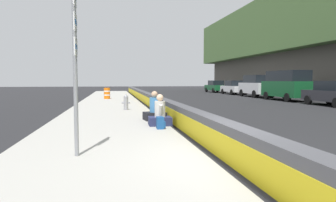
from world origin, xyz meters
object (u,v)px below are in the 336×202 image
backpack (160,123)px  parked_car_third (334,93)px  parked_car_fourth (287,85)px  seated_person_foreground (160,116)px  parked_car_far (234,87)px  parked_car_farther (216,86)px  seated_person_middle (155,111)px  construction_barrel (107,93)px  route_sign_post (75,57)px  fire_hydrant (126,102)px  parked_car_midline (256,86)px

backpack → parked_car_third: (8.18, -13.12, 0.53)m
parked_car_third → parked_car_fourth: parked_car_fourth is taller
seated_person_foreground → parked_car_far: parked_car_far is taller
parked_car_far → parked_car_farther: bearing=1.6°
backpack → parked_car_farther: 34.30m
seated_person_middle → construction_barrel: (14.52, 2.16, 0.11)m
route_sign_post → fire_hydrant: bearing=-8.3°
route_sign_post → seated_person_middle: (5.47, -2.41, -1.73)m
construction_barrel → parked_car_third: (-8.57, -15.17, 0.24)m
parked_car_farther → parked_car_fourth: bearing=-179.7°
construction_barrel → parked_car_midline: (2.74, -15.24, 0.56)m
route_sign_post → parked_car_third: 19.24m
parked_car_third → parked_car_midline: 11.31m
seated_person_foreground → parked_car_third: (7.40, -13.01, 0.37)m
construction_barrel → parked_car_midline: size_ratio=0.20×
route_sign_post → seated_person_foreground: (4.02, -2.40, -1.75)m
route_sign_post → parked_car_third: route_sign_post is taller
construction_barrel → parked_car_midline: bearing=-79.8°
backpack → parked_car_farther: parked_car_farther is taller
seated_person_foreground → parked_car_farther: 33.53m
parked_car_fourth → parked_car_farther: parked_car_fourth is taller
seated_person_middle → parked_car_midline: 21.66m
seated_person_middle → backpack: 2.25m
route_sign_post → parked_car_farther: (34.96, -15.32, -1.37)m
route_sign_post → construction_barrel: bearing=-0.7°
fire_hydrant → parked_car_far: (18.78, -14.05, 0.27)m
parked_car_third → seated_person_foreground: bearing=119.6°
route_sign_post → parked_car_far: bearing=-28.4°
construction_barrel → parked_car_farther: (14.97, -15.07, 0.24)m
parked_car_fourth → seated_person_middle: bearing=131.6°
fire_hydrant → backpack: size_ratio=2.20×
backpack → parked_car_third: 15.47m
seated_person_middle → parked_car_third: (5.95, -13.01, 0.36)m
fire_hydrant → parked_car_farther: 28.64m
route_sign_post → parked_car_midline: (22.73, -15.49, -1.05)m
parked_car_midline → parked_car_far: parked_car_midline is taller
backpack → parked_car_farther: bearing=-22.3°
construction_barrel → parked_car_fourth: (-2.99, -15.15, 0.73)m
fire_hydrant → parked_car_far: size_ratio=0.19×
backpack → parked_car_midline: 23.55m
seated_person_middle → parked_car_fourth: bearing=-48.4°
parked_car_farther → parked_car_midline: bearing=-179.2°
parked_car_fourth → route_sign_post: bearing=137.8°
route_sign_post → construction_barrel: route_sign_post is taller
seated_person_foreground → backpack: seated_person_foreground is taller
parked_car_fourth → parked_car_third: bearing=-179.9°
fire_hydrant → construction_barrel: size_ratio=0.93×
parked_car_far → parked_car_farther: 6.27m
seated_person_foreground → seated_person_middle: (1.45, -0.01, 0.02)m
backpack → parked_car_midline: bearing=-34.1°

